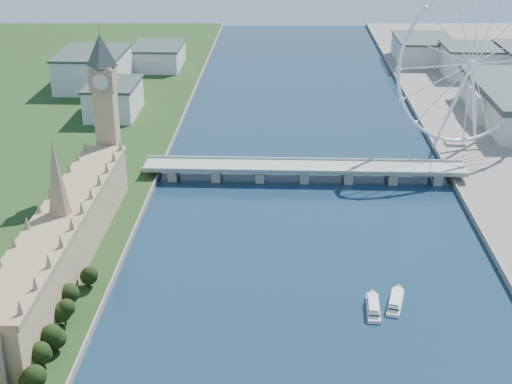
{
  "coord_description": "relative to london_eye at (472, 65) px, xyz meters",
  "views": [
    {
      "loc": [
        -15.49,
        -154.39,
        190.17
      ],
      "look_at": [
        -29.56,
        210.0,
        29.05
      ],
      "focal_mm": 50.0,
      "sensor_mm": 36.0,
      "label": 1
    }
  ],
  "objects": [
    {
      "name": "city_skyline",
      "position": [
        -80.75,
        205.0,
        -50.56
      ],
      "size": [
        505.0,
        280.0,
        32.0
      ],
      "color": "beige",
      "rests_on": "ground"
    },
    {
      "name": "parliament_range",
      "position": [
        -247.98,
        -185.08,
        -49.04
      ],
      "size": [
        24.0,
        200.0,
        70.0
      ],
      "color": "tan",
      "rests_on": "ground"
    },
    {
      "name": "tour_boat_near",
      "position": [
        -90.46,
        -218.14,
        -67.52
      ],
      "size": [
        7.87,
        25.84,
        5.6
      ],
      "primitive_type": null,
      "rotation": [
        0.0,
        0.0,
        -0.06
      ],
      "color": "silver",
      "rests_on": "ground"
    },
    {
      "name": "tour_boat_far",
      "position": [
        -79.17,
        -212.71,
        -67.52
      ],
      "size": [
        12.77,
        26.43,
        5.62
      ],
      "primitive_type": null,
      "rotation": [
        0.0,
        0.0,
        -0.26
      ],
      "color": "silver",
      "rests_on": "ground"
    },
    {
      "name": "london_eye",
      "position": [
        0.0,
        0.0,
        0.0
      ],
      "size": [
        113.6,
        39.12,
        124.3
      ],
      "color": "silver",
      "rests_on": "ground"
    },
    {
      "name": "county_hall",
      "position": [
        55.02,
        74.92,
        -67.52
      ],
      "size": [
        54.0,
        144.0,
        35.0
      ],
      "primitive_type": null,
      "color": "beige",
      "rests_on": "ground"
    },
    {
      "name": "big_ben",
      "position": [
        -247.98,
        -77.08,
        -0.95
      ],
      "size": [
        20.02,
        20.02,
        110.0
      ],
      "color": "tan",
      "rests_on": "ground"
    },
    {
      "name": "westminster_bridge",
      "position": [
        -119.98,
        -55.08,
        -60.89
      ],
      "size": [
        220.0,
        22.0,
        9.5
      ],
      "color": "gray",
      "rests_on": "ground"
    }
  ]
}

